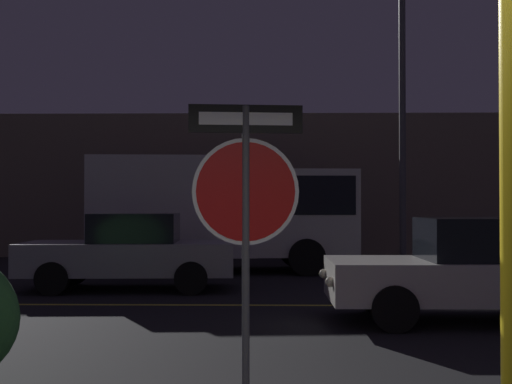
{
  "coord_description": "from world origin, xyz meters",
  "views": [
    {
      "loc": [
        0.11,
        -3.22,
        1.63
      ],
      "look_at": [
        -0.08,
        6.12,
        1.78
      ],
      "focal_mm": 50.0,
      "sensor_mm": 36.0,
      "label": 1
    }
  ],
  "objects_px": {
    "stop_sign": "(246,194)",
    "passing_car_3": "(475,271)",
    "passing_car_2": "(130,252)",
    "street_lamp": "(402,57)",
    "delivery_truck": "(228,208)"
  },
  "relations": [
    {
      "from": "stop_sign",
      "to": "passing_car_3",
      "type": "relative_size",
      "value": 0.59
    },
    {
      "from": "passing_car_2",
      "to": "street_lamp",
      "type": "xyz_separation_m",
      "value": [
        5.87,
        3.73,
        4.47
      ]
    },
    {
      "from": "passing_car_2",
      "to": "delivery_truck",
      "type": "height_order",
      "value": "delivery_truck"
    },
    {
      "from": "passing_car_2",
      "to": "street_lamp",
      "type": "distance_m",
      "value": 8.27
    },
    {
      "from": "passing_car_2",
      "to": "delivery_truck",
      "type": "distance_m",
      "value": 4.13
    },
    {
      "from": "passing_car_3",
      "to": "passing_car_2",
      "type": "bearing_deg",
      "value": 56.51
    },
    {
      "from": "delivery_truck",
      "to": "stop_sign",
      "type": "bearing_deg",
      "value": -0.3
    },
    {
      "from": "passing_car_3",
      "to": "street_lamp",
      "type": "relative_size",
      "value": 0.53
    },
    {
      "from": "delivery_truck",
      "to": "street_lamp",
      "type": "xyz_separation_m",
      "value": [
        4.22,
        0.03,
        3.66
      ]
    },
    {
      "from": "passing_car_2",
      "to": "passing_car_3",
      "type": "bearing_deg",
      "value": -126.15
    },
    {
      "from": "passing_car_3",
      "to": "delivery_truck",
      "type": "xyz_separation_m",
      "value": [
        -3.85,
        7.29,
        0.83
      ]
    },
    {
      "from": "passing_car_3",
      "to": "street_lamp",
      "type": "distance_m",
      "value": 8.59
    },
    {
      "from": "street_lamp",
      "to": "passing_car_2",
      "type": "bearing_deg",
      "value": -147.6
    },
    {
      "from": "passing_car_2",
      "to": "passing_car_3",
      "type": "distance_m",
      "value": 6.57
    },
    {
      "from": "delivery_truck",
      "to": "street_lamp",
      "type": "distance_m",
      "value": 5.59
    }
  ]
}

